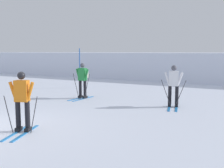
% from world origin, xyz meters
% --- Properties ---
extents(far_snow_ridge, '(80.00, 7.84, 2.14)m').
position_xyz_m(far_snow_ridge, '(0.00, 18.12, 1.07)').
color(far_snow_ridge, silver).
rests_on(far_snow_ridge, ground).
extents(skier_green, '(1.00, 1.61, 1.71)m').
position_xyz_m(skier_green, '(-0.71, 5.58, 0.96)').
color(skier_green, '#237AC6').
rests_on(skier_green, ground).
extents(skier_white, '(0.98, 1.64, 1.71)m').
position_xyz_m(skier_white, '(3.73, 5.62, 0.96)').
color(skier_white, '#237AC6').
rests_on(skier_white, ground).
extents(skier_orange, '(0.95, 1.63, 1.71)m').
position_xyz_m(skier_orange, '(1.02, 0.09, 0.92)').
color(skier_orange, '#237AC6').
rests_on(skier_orange, ground).
extents(trail_marker_pole, '(0.05, 0.05, 2.44)m').
position_xyz_m(trail_marker_pole, '(-3.06, 8.66, 1.22)').
color(trail_marker_pole, '#1E56AD').
rests_on(trail_marker_pole, ground).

